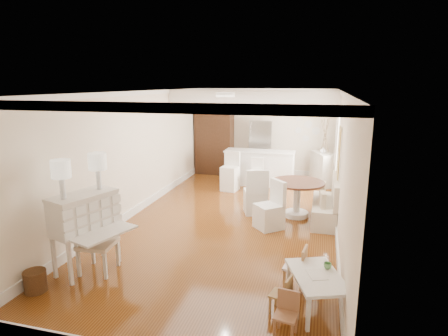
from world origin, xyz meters
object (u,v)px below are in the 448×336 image
at_px(gustavian_armchair, 97,242).
at_px(breakfast_counter, 259,168).
at_px(kids_table, 316,292).
at_px(kids_chair_b, 295,266).
at_px(secretary_bureau, 86,232).
at_px(bar_stool_right, 256,175).
at_px(kids_chair_a, 280,294).
at_px(pantry_cabinet, 215,139).
at_px(fridge, 271,149).
at_px(bar_stool_left, 230,171).
at_px(kids_chair_c, 286,315).
at_px(sideboard, 323,169).
at_px(slip_chair_far, 256,191).
at_px(dining_table, 297,199).
at_px(wicker_basket, 35,281).
at_px(slip_chair_near, 269,205).

xyz_separation_m(gustavian_armchair, breakfast_counter, (1.60, 5.90, 0.02)).
height_order(kids_table, kids_chair_b, kids_chair_b).
height_order(secretary_bureau, bar_stool_right, secretary_bureau).
bearing_deg(kids_chair_a, pantry_cabinet, -142.73).
distance_m(gustavian_armchair, fridge, 7.19).
distance_m(kids_chair_b, pantry_cabinet, 7.41).
relative_size(gustavian_armchair, bar_stool_left, 0.90).
xyz_separation_m(kids_chair_c, fridge, (-1.27, 7.78, 0.62)).
bearing_deg(kids_chair_b, sideboard, -175.47).
xyz_separation_m(kids_chair_b, slip_chair_far, (-1.14, 3.07, 0.21)).
height_order(kids_chair_b, bar_stool_left, bar_stool_left).
distance_m(secretary_bureau, bar_stool_left, 5.20).
distance_m(secretary_bureau, kids_chair_a, 3.20).
height_order(gustavian_armchair, kids_chair_c, gustavian_armchair).
xyz_separation_m(kids_chair_a, dining_table, (-0.07, 3.78, 0.14)).
distance_m(gustavian_armchair, wicker_basket, 1.00).
bearing_deg(fridge, slip_chair_far, -87.76).
height_order(kids_table, bar_stool_right, bar_stool_right).
height_order(bar_stool_right, pantry_cabinet, pantry_cabinet).
height_order(breakfast_counter, sideboard, breakfast_counter).
bearing_deg(slip_chair_far, sideboard, -135.48).
bearing_deg(secretary_bureau, sideboard, 78.93).
height_order(wicker_basket, sideboard, sideboard).
xyz_separation_m(breakfast_counter, bar_stool_right, (0.02, -0.62, -0.06)).
height_order(dining_table, fridge, fridge).
distance_m(breakfast_counter, pantry_cabinet, 2.11).
xyz_separation_m(kids_chair_a, kids_chair_c, (0.12, -0.46, 0.01)).
relative_size(wicker_basket, pantry_cabinet, 0.14).
height_order(kids_chair_a, dining_table, dining_table).
distance_m(dining_table, sideboard, 3.03).
distance_m(secretary_bureau, pantry_cabinet, 7.00).
height_order(kids_table, breakfast_counter, breakfast_counter).
xyz_separation_m(kids_table, kids_chair_a, (-0.45, -0.20, 0.02)).
bearing_deg(sideboard, slip_chair_near, -127.85).
xyz_separation_m(wicker_basket, pantry_cabinet, (0.45, 7.75, 0.99)).
bearing_deg(pantry_cabinet, slip_chair_far, -60.24).
bearing_deg(breakfast_counter, bar_stool_right, -87.71).
xyz_separation_m(secretary_bureau, kids_chair_c, (3.27, -0.83, -0.37)).
bearing_deg(kids_chair_c, slip_chair_far, 113.32).
height_order(wicker_basket, kids_chair_c, kids_chair_c).
relative_size(kids_chair_a, kids_chair_c, 0.96).
bearing_deg(secretary_bureau, pantry_cabinet, 107.72).
bearing_deg(bar_stool_right, pantry_cabinet, 133.95).
bearing_deg(kids_table, slip_chair_far, 112.22).
bearing_deg(bar_stool_right, kids_chair_a, -78.27).
distance_m(wicker_basket, kids_chair_a, 3.53).
distance_m(kids_chair_a, kids_chair_b, 0.73).
relative_size(pantry_cabinet, sideboard, 2.28).
height_order(kids_chair_c, breakfast_counter, breakfast_counter).
height_order(gustavian_armchair, wicker_basket, gustavian_armchair).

